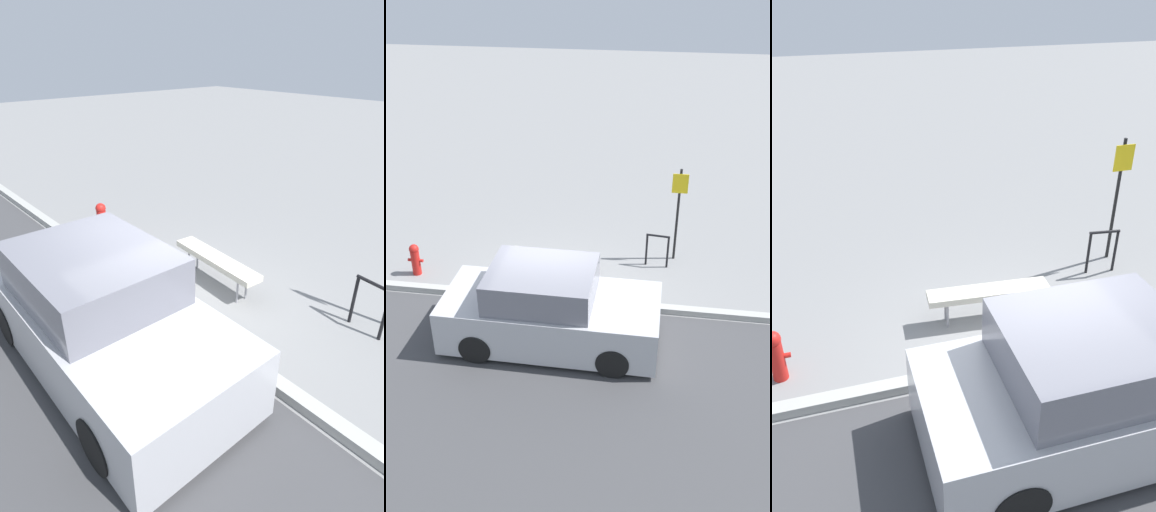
% 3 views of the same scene
% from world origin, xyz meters
% --- Properties ---
extents(ground_plane, '(60.00, 60.00, 0.00)m').
position_xyz_m(ground_plane, '(0.00, 0.00, 0.00)').
color(ground_plane, gray).
extents(curb, '(60.00, 0.20, 0.13)m').
position_xyz_m(curb, '(0.00, 0.00, 0.07)').
color(curb, '#A8A8A3').
rests_on(curb, ground_plane).
extents(bench, '(1.90, 0.49, 0.54)m').
position_xyz_m(bench, '(-0.29, 1.14, 0.48)').
color(bench, '#99999E').
rests_on(bench, ground_plane).
extents(bike_rack, '(0.55, 0.12, 0.83)m').
position_xyz_m(bike_rack, '(2.09, 1.88, 0.50)').
color(bike_rack, black).
rests_on(bike_rack, ground_plane).
extents(sign_post, '(0.36, 0.08, 2.30)m').
position_xyz_m(sign_post, '(2.50, 2.29, 1.38)').
color(sign_post, black).
rests_on(sign_post, ground_plane).
extents(fire_hydrant, '(0.36, 0.22, 0.77)m').
position_xyz_m(fire_hydrant, '(-3.39, 0.67, 0.41)').
color(fire_hydrant, red).
rests_on(fire_hydrant, ground_plane).
extents(parked_car_near, '(4.08, 1.85, 1.58)m').
position_xyz_m(parked_car_near, '(0.15, -1.30, 0.70)').
color(parked_car_near, black).
rests_on(parked_car_near, ground_plane).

